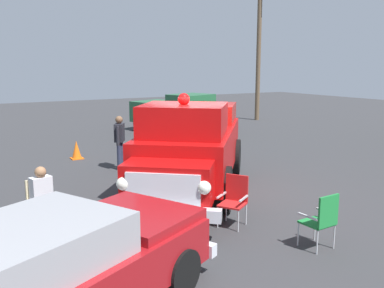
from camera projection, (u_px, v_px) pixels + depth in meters
ground_plane at (203, 189)px, 11.31m from camera, size 60.00×60.00×0.00m
vintage_fire_truck at (190, 145)px, 10.99m from camera, size 5.51×5.94×2.59m
classic_hot_rod at (61, 269)px, 5.32m from camera, size 4.73×3.56×1.46m
parked_pickup at (177, 113)px, 20.31m from camera, size 3.11×5.11×1.90m
lawn_chair_near_truck at (41, 201)px, 8.47m from camera, size 0.61×0.61×1.02m
lawn_chair_by_car at (235, 197)px, 8.74m from camera, size 0.68×0.68×1.02m
lawn_chair_spare at (322, 218)px, 7.54m from camera, size 0.53×0.52×1.02m
spectator_seated at (44, 197)px, 8.36m from camera, size 0.50×0.61×1.29m
spectator_standing at (120, 139)px, 13.34m from camera, size 0.44×0.59×1.68m
utility_pole at (259, 52)px, 24.79m from camera, size 0.66×1.65×7.65m
traffic_cone at (77, 150)px, 14.92m from camera, size 0.40×0.40×0.64m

